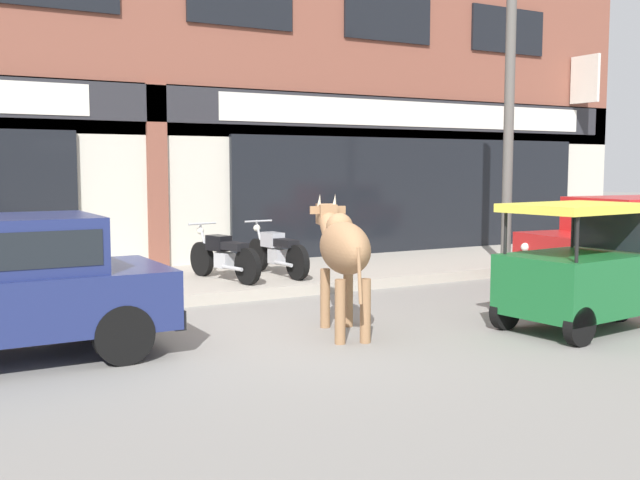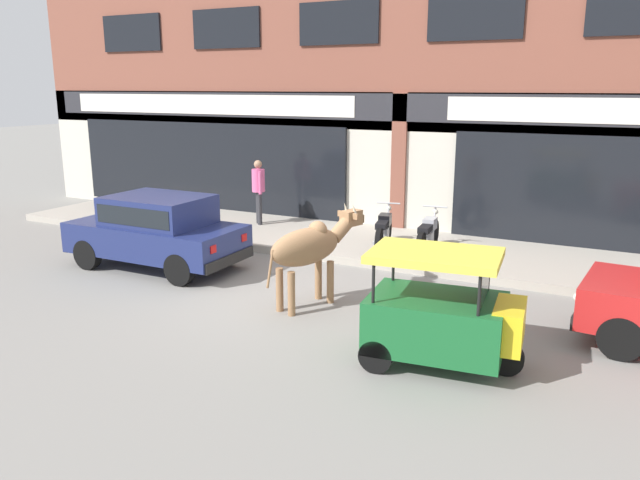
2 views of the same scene
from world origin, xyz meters
name	(u,v)px [view 1 (image 1 of 2)]	position (x,y,z in m)	size (l,w,h in m)	color
ground_plane	(295,334)	(0.00, 0.00, 0.00)	(90.00, 90.00, 0.00)	gray
sidewalk	(188,283)	(0.00, 3.75, 0.08)	(19.00, 3.10, 0.17)	#A8A093
shop_building	(150,53)	(0.01, 5.55, 3.95)	(23.00, 1.40, 8.34)	brown
cow	(343,248)	(0.50, -0.23, 1.01)	(1.02, 2.07, 1.61)	#936B47
car_0	(633,237)	(6.40, 0.41, 0.81)	(3.71, 1.87, 1.46)	black
auto_rickshaw	(581,275)	(3.08, -1.47, 0.66)	(2.05, 1.34, 1.52)	black
motorcycle_0	(224,256)	(0.43, 3.27, 0.56)	(0.64, 1.79, 0.88)	black
motorcycle_1	(277,252)	(1.39, 3.33, 0.56)	(0.52, 1.81, 0.88)	black
utility_pole	(509,126)	(5.62, 2.50, 2.68)	(0.18, 0.18, 5.02)	#595651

